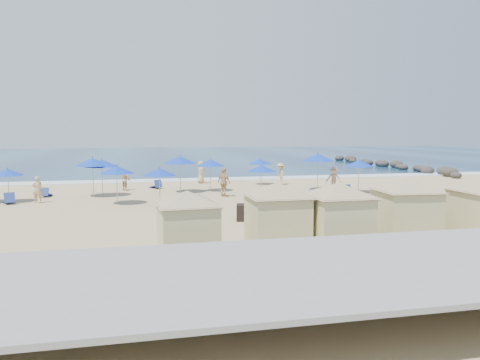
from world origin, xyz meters
name	(u,v)px	position (x,y,z in m)	size (l,w,h in m)	color
ground	(229,209)	(0.00, 0.00, 0.00)	(160.00, 160.00, 0.00)	tan
ocean	(166,156)	(0.00, 55.00, 0.03)	(160.00, 80.00, 0.06)	navy
surf_line	(195,180)	(0.00, 15.50, 0.04)	(160.00, 2.50, 0.08)	white
seawall	(327,266)	(0.00, -13.50, 0.65)	(160.00, 6.10, 1.22)	gray
rock_jetty	(388,164)	(24.01, 24.90, 0.36)	(2.56, 26.66, 0.96)	#282422
trash_bin	(245,212)	(0.08, -3.41, 0.39)	(0.78, 0.78, 0.78)	black
cabana_0	(188,216)	(-3.33, -9.66, 1.46)	(4.06, 4.06, 2.55)	#C7BE88
cabana_1	(277,208)	(-0.07, -9.18, 1.55)	(4.32, 4.32, 2.71)	#C7BE88
cabana_2	(339,208)	(2.05, -9.67, 1.55)	(4.32, 4.32, 2.71)	#C7BE88
cabana_3	(406,202)	(5.09, -9.11, 1.58)	(4.39, 4.39, 2.76)	#C7BE88
umbrella_1	(8,172)	(-12.50, 5.32, 1.81)	(1.84, 1.84, 2.09)	#A5A8AD
umbrella_2	(102,163)	(-7.16, 6.86, 2.17)	(2.20, 2.20, 2.51)	#A5A8AD
umbrella_3	(117,170)	(-6.08, 3.11, 2.03)	(2.06, 2.06, 2.35)	#A5A8AD
umbrella_4	(93,162)	(-7.73, 6.73, 2.27)	(2.30, 2.30, 2.62)	#A5A8AD
umbrella_5	(180,160)	(-1.97, 7.55, 2.28)	(2.31, 2.31, 2.63)	#A5A8AD
umbrella_6	(159,172)	(-3.66, 2.12, 1.94)	(1.96, 1.96, 2.23)	#A5A8AD
umbrella_7	(210,163)	(0.20, 7.82, 2.04)	(2.06, 2.06, 2.35)	#A5A8AD
umbrella_8	(262,168)	(2.90, 3.86, 1.90)	(1.92, 1.92, 2.19)	#A5A8AD
umbrella_9	(260,161)	(4.68, 10.93, 1.87)	(1.90, 1.90, 2.16)	#A5A8AD
umbrella_10	(318,157)	(7.84, 6.65, 2.38)	(2.41, 2.41, 2.74)	#A5A8AD
umbrella_11	(359,163)	(10.03, 4.61, 2.07)	(2.09, 2.09, 2.38)	#A5A8AD
beach_chair_0	(9,200)	(-12.33, 4.60, 0.25)	(0.97, 1.42, 0.72)	navy
beach_chair_1	(46,193)	(-10.76, 7.30, 0.22)	(0.62, 1.21, 0.64)	navy
beach_chair_2	(156,185)	(-3.52, 10.30, 0.23)	(0.99, 1.34, 0.67)	navy
beach_chair_3	(193,203)	(-1.90, 1.09, 0.25)	(0.98, 1.45, 0.73)	navy
beach_chair_4	(314,197)	(5.70, 1.96, 0.25)	(1.05, 1.44, 0.73)	navy
beach_chair_5	(345,190)	(9.20, 4.93, 0.21)	(0.87, 1.22, 0.61)	navy
beachgoer_0	(38,190)	(-10.74, 4.65, 0.80)	(0.59, 0.39, 1.61)	tan
beachgoer_1	(126,179)	(-5.74, 9.72, 0.78)	(0.76, 0.59, 1.56)	tan
beachgoer_2	(224,182)	(0.61, 4.84, 0.94)	(1.11, 0.46, 1.89)	tan
beachgoer_3	(334,178)	(9.11, 6.69, 0.84)	(1.09, 0.63, 1.68)	tan
beachgoer_4	(201,172)	(0.21, 13.00, 0.92)	(0.90, 0.58, 1.84)	tan
beachgoer_5	(280,174)	(6.27, 10.57, 0.88)	(1.13, 0.65, 1.75)	tan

